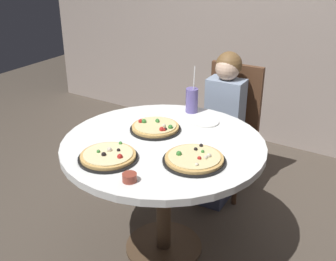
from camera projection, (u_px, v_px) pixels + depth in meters
name	position (u px, v px, depth m)	size (l,w,h in m)	color
ground_plane	(164.00, 247.00, 2.66)	(8.00, 8.00, 0.00)	#4C4238
dining_table	(163.00, 158.00, 2.39)	(1.15, 1.15, 0.75)	white
chair_wooden	(230.00, 121.00, 3.15)	(0.42, 0.42, 0.95)	brown
diner_child	(220.00, 136.00, 3.03)	(0.27, 0.42, 1.08)	#3F4766
pizza_veggie	(108.00, 156.00, 2.15)	(0.31, 0.31, 0.05)	black
pizza_cheese	(155.00, 127.00, 2.48)	(0.30, 0.30, 0.05)	black
pizza_pepperoni	(194.00, 159.00, 2.13)	(0.33, 0.33, 0.05)	black
soda_cup	(192.00, 100.00, 2.71)	(0.08, 0.08, 0.31)	#6659A5
sauce_bowl	(130.00, 177.00, 1.96)	(0.07, 0.07, 0.04)	brown
plate_small	(204.00, 122.00, 2.58)	(0.18, 0.18, 0.01)	white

